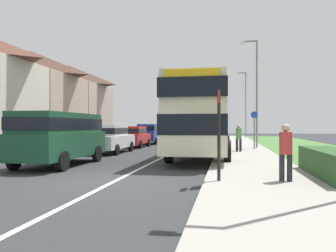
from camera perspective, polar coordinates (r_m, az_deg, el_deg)
The scene contains 16 objects.
ground_plane at distance 10.06m, azimuth -8.93°, elevation -9.20°, with size 120.00×120.00×0.00m, color #2D3033.
lane_marking_centre at distance 17.76m, azimuth -0.53°, elevation -5.13°, with size 0.14×60.00×0.01m, color silver.
pavement_near_side at distance 15.50m, azimuth 13.61°, elevation -5.69°, with size 3.20×68.00×0.12m, color #9E998E.
roadside_hedge at distance 11.07m, azimuth 26.24°, elevation -6.01°, with size 1.10×4.23×0.90m, color #2D5128.
double_decker_bus at distance 17.42m, azimuth 5.92°, elevation 1.81°, with size 2.80×11.11×3.70m.
parked_van_dark_green at distance 14.30m, azimuth -17.89°, elevation -1.33°, with size 2.11×5.16×2.12m.
parked_car_white at distance 19.96m, azimuth -9.84°, elevation -1.97°, with size 1.88×4.55×1.64m.
parked_car_red at distance 24.94m, azimuth -5.99°, elevation -1.65°, with size 1.93×4.06×1.55m.
parked_car_blue at distance 29.50m, azimuth -3.26°, elevation -1.21°, with size 1.89×4.14×1.73m.
pedestrian_at_stop at distance 9.59m, azimuth 19.36°, elevation -3.79°, with size 0.34×0.34×1.67m.
pedestrian_walking_away at distance 19.79m, azimuth 11.92°, elevation -1.78°, with size 0.34×0.34×1.67m.
bus_stop_sign at distance 9.24m, azimuth 8.64°, elevation -0.43°, with size 0.09×0.52×2.60m.
cycle_route_sign at distance 22.09m, azimuth 14.44°, elevation -0.41°, with size 0.44×0.08×2.52m.
street_lamp_mid at distance 23.78m, azimuth 14.59°, elevation 6.47°, with size 1.14×0.20×7.42m.
street_lamp_far at distance 41.78m, azimuth 12.94°, elevation 4.16°, with size 1.14×0.20×8.04m.
house_terrace_far_side at distance 28.69m, azimuth -22.30°, elevation 4.35°, with size 6.92×19.19×7.50m.
Camera 1 is at (3.21, -9.39, 1.63)m, focal length 35.90 mm.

